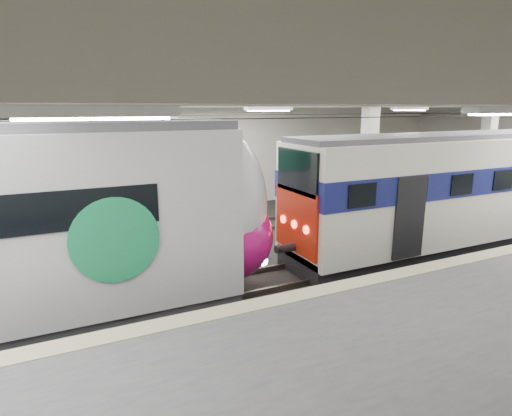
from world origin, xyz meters
TOP-DOWN VIEW (x-y plane):
  - station_hall at (0.00, -1.74)m, footprint 36.00×24.00m
  - older_rer at (5.99, 0.00)m, footprint 12.35×2.73m
  - far_train at (-8.00, 5.50)m, footprint 14.31×3.51m

SIDE VIEW (x-z plane):
  - older_rer at x=5.99m, z-range 0.10..4.23m
  - far_train at x=-8.00m, z-range 0.07..4.60m
  - station_hall at x=0.00m, z-range 0.37..6.12m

